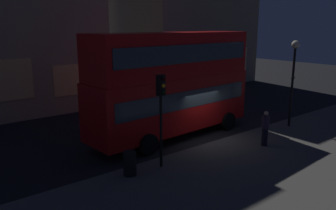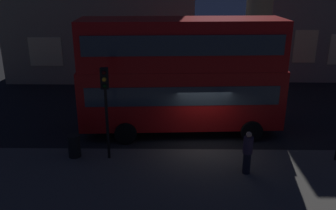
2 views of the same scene
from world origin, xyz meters
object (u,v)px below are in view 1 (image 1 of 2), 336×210
double_decker_bus (172,80)px  litter_bin (130,163)px  traffic_light_near_kerb (161,102)px  street_lamp (294,67)px  pedestrian (265,128)px

double_decker_bus → litter_bin: 6.04m
double_decker_bus → litter_bin: bearing=-150.5°
traffic_light_near_kerb → litter_bin: traffic_light_near_kerb is taller
street_lamp → pedestrian: street_lamp is taller
street_lamp → litter_bin: (-11.15, 0.16, -3.05)m
double_decker_bus → pedestrian: double_decker_bus is taller
street_lamp → traffic_light_near_kerb: bearing=179.8°
traffic_light_near_kerb → street_lamp: bearing=-6.6°
double_decker_bus → pedestrian: bearing=-62.3°
double_decker_bus → traffic_light_near_kerb: bearing=-138.4°
traffic_light_near_kerb → street_lamp: street_lamp is taller
street_lamp → pedestrian: 4.94m
double_decker_bus → pedestrian: 5.37m
street_lamp → pedestrian: bearing=-164.3°
street_lamp → litter_bin: 11.56m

